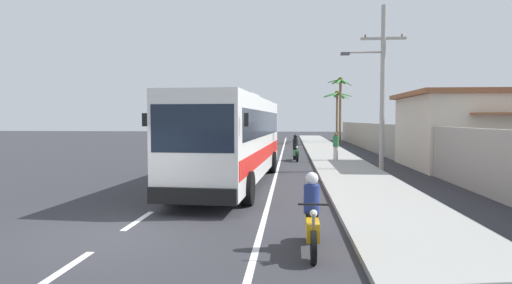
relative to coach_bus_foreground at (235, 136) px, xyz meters
name	(u,v)px	position (x,y,z in m)	size (l,w,h in m)	color
ground_plane	(118,234)	(-1.64, -7.65, -1.94)	(160.00, 160.00, 0.00)	#303035
sidewalk_kerb	(354,175)	(5.16, 2.35, -1.87)	(3.20, 90.00, 0.14)	#999993
lane_markings	(256,165)	(0.32, 6.83, -1.93)	(3.38, 71.00, 0.01)	white
boundary_wall	(414,146)	(8.96, 6.35, -0.79)	(0.24, 60.00, 2.30)	#9E998E
coach_bus_foreground	(235,136)	(0.00, 0.00, 0.00)	(3.34, 12.16, 3.72)	white
coach_bus_far_lane	(236,127)	(-3.21, 24.01, -0.03)	(2.90, 12.36, 3.66)	gold
motorcycle_beside_bus	(312,219)	(2.71, -8.47, -1.30)	(0.56, 1.96, 1.56)	black
motorcycle_trailing	(296,150)	(2.59, 9.43, -1.26)	(0.56, 1.96, 1.67)	black
pedestrian_near_kerb	(336,146)	(5.01, 8.67, -0.92)	(0.36, 0.36, 1.68)	beige
utility_pole_mid	(381,84)	(6.78, 4.57, 2.46)	(3.21, 0.24, 8.29)	#9E9E99
palm_nearest	(340,96)	(7.58, 28.55, 3.21)	(2.67, 2.58, 7.19)	brown
palm_second	(337,102)	(7.62, 31.88, 2.70)	(3.42, 3.42, 5.98)	brown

